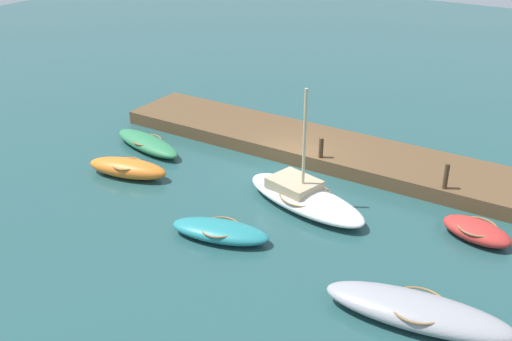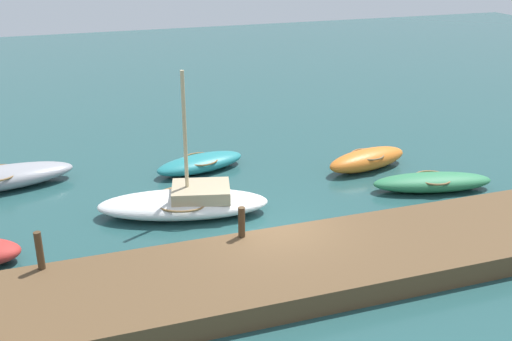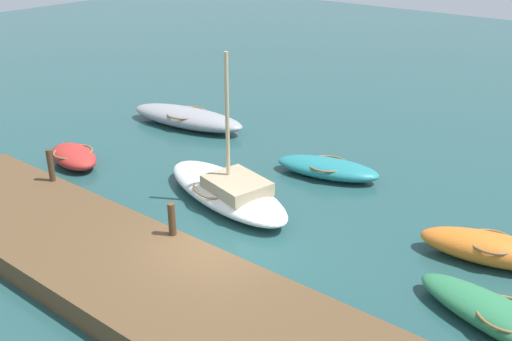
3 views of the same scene
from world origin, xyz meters
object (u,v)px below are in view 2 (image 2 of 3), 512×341
object	(u,v)px
rowboat_green	(432,182)
sailboat_white	(185,202)
rowboat_teal	(200,163)
mooring_post_west	(40,251)
mooring_post_mid_west	(242,222)
rowboat_orange	(367,159)

from	to	relation	value
rowboat_green	sailboat_white	xyz separation A→B (m)	(-8.74, 0.91, 0.12)
rowboat_teal	rowboat_green	xyz separation A→B (m)	(7.35, -4.52, 0.00)
mooring_post_west	mooring_post_mid_west	world-z (taller)	mooring_post_west
mooring_post_mid_west	sailboat_white	bearing A→B (deg)	105.82
rowboat_teal	mooring_post_mid_west	bearing A→B (deg)	-108.11
rowboat_green	sailboat_white	world-z (taller)	sailboat_white
rowboat_green	mooring_post_west	distance (m)	13.41
rowboat_teal	rowboat_green	distance (m)	8.63
rowboat_green	mooring_post_mid_west	size ratio (longest dim) A/B	4.96
mooring_post_west	rowboat_green	bearing A→B (deg)	9.82
rowboat_teal	mooring_post_west	bearing A→B (deg)	-144.67
rowboat_orange	sailboat_white	bearing A→B (deg)	179.46
sailboat_white	rowboat_orange	distance (m)	7.73
rowboat_orange	mooring_post_west	world-z (taller)	mooring_post_west
sailboat_white	mooring_post_west	bearing A→B (deg)	-130.41
mooring_post_mid_west	rowboat_teal	bearing A→B (deg)	85.88
rowboat_teal	mooring_post_mid_west	xyz separation A→B (m)	(-0.49, -6.80, 0.76)
rowboat_green	sailboat_white	bearing A→B (deg)	-173.04
rowboat_green	rowboat_orange	distance (m)	2.86
rowboat_teal	mooring_post_west	distance (m)	9.00
rowboat_teal	mooring_post_west	size ratio (longest dim) A/B	3.67
rowboat_teal	rowboat_orange	xyz separation A→B (m)	(6.15, -1.92, 0.08)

